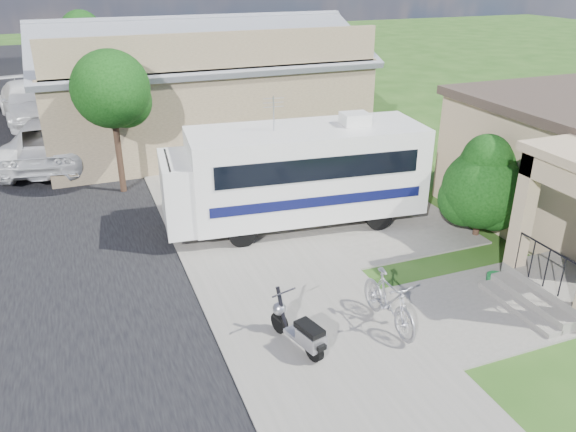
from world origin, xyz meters
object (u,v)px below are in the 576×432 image
object	(u,v)px
scooter	(300,331)
motorhome	(297,172)
pickup_truck	(54,140)
shrub	(483,185)
van	(30,102)
garden_hose	(496,280)
bicycle	(389,303)

from	to	relation	value
scooter	motorhome	bearing A→B (deg)	53.08
motorhome	pickup_truck	distance (m)	10.60
shrub	scooter	bearing A→B (deg)	-155.49
scooter	pickup_truck	distance (m)	14.50
van	garden_hose	bearing A→B (deg)	-71.04
motorhome	bicycle	distance (m)	5.45
motorhome	shrub	bearing A→B (deg)	-23.44
motorhome	scooter	xyz separation A→B (m)	(-2.13, -5.42, -1.12)
van	garden_hose	xyz separation A→B (m)	(10.50, -20.14, -0.79)
motorhome	shrub	distance (m)	5.03
pickup_truck	scooter	bearing A→B (deg)	117.51
motorhome	scooter	world-z (taller)	motorhome
motorhome	van	size ratio (longest dim) A/B	1.21
bicycle	garden_hose	distance (m)	3.37
pickup_truck	van	world-z (taller)	van
motorhome	scooter	bearing A→B (deg)	-105.72
bicycle	van	distance (m)	21.96
motorhome	shrub	world-z (taller)	motorhome
scooter	pickup_truck	size ratio (longest dim) A/B	0.25
pickup_truck	bicycle	bearing A→B (deg)	124.77
scooter	pickup_truck	xyz separation A→B (m)	(-4.24, 13.86, 0.40)
pickup_truck	garden_hose	bearing A→B (deg)	136.25
motorhome	shrub	size ratio (longest dim) A/B	2.56
shrub	van	bearing A→B (deg)	123.40
bicycle	scooter	bearing A→B (deg)	-179.87
garden_hose	pickup_truck	bearing A→B (deg)	125.75
shrub	van	world-z (taller)	shrub
scooter	bicycle	bearing A→B (deg)	-13.57
van	bicycle	bearing A→B (deg)	-79.38
pickup_truck	garden_hose	distance (m)	16.28
scooter	shrub	bearing A→B (deg)	9.04
scooter	pickup_truck	world-z (taller)	pickup_truck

